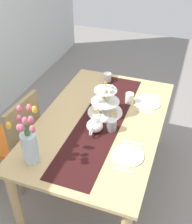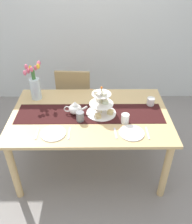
# 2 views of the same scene
# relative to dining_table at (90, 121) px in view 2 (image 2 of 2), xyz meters

# --- Properties ---
(ground_plane) EXTENTS (8.00, 8.00, 0.00)m
(ground_plane) POSITION_rel_dining_table_xyz_m (0.00, 0.00, -0.63)
(ground_plane) COLOR gray
(room_wall_rear) EXTENTS (6.00, 0.08, 2.60)m
(room_wall_rear) POSITION_rel_dining_table_xyz_m (0.00, 1.60, 0.67)
(room_wall_rear) COLOR silver
(room_wall_rear) RESTS_ON ground_plane
(dining_table) EXTENTS (1.59, 0.99, 0.73)m
(dining_table) POSITION_rel_dining_table_xyz_m (0.00, 0.00, 0.00)
(dining_table) COLOR tan
(dining_table) RESTS_ON ground_plane
(chair_left) EXTENTS (0.45, 0.45, 0.91)m
(chair_left) POSITION_rel_dining_table_xyz_m (-0.21, 0.72, -0.13)
(chair_left) COLOR #9C8254
(chair_left) RESTS_ON ground_plane
(table_runner) EXTENTS (1.47, 0.34, 0.00)m
(table_runner) POSITION_rel_dining_table_xyz_m (0.00, -0.01, 0.10)
(table_runner) COLOR black
(table_runner) RESTS_ON dining_table
(tiered_cake_stand) EXTENTS (0.30, 0.30, 0.30)m
(tiered_cake_stand) POSITION_rel_dining_table_xyz_m (0.12, -0.00, 0.20)
(tiered_cake_stand) COLOR beige
(tiered_cake_stand) RESTS_ON table_runner
(teapot) EXTENTS (0.24, 0.13, 0.14)m
(teapot) POSITION_rel_dining_table_xyz_m (-0.15, 0.00, 0.16)
(teapot) COLOR white
(teapot) RESTS_ON table_runner
(tulip_vase) EXTENTS (0.16, 0.22, 0.43)m
(tulip_vase) POSITION_rel_dining_table_xyz_m (-0.59, 0.30, 0.27)
(tulip_vase) COLOR silver
(tulip_vase) RESTS_ON dining_table
(cream_jug) EXTENTS (0.08, 0.08, 0.08)m
(cream_jug) POSITION_rel_dining_table_xyz_m (0.64, 0.15, 0.14)
(cream_jug) COLOR white
(cream_jug) RESTS_ON dining_table
(dinner_plate_left) EXTENTS (0.23, 0.23, 0.01)m
(dinner_plate_left) POSITION_rel_dining_table_xyz_m (-0.33, -0.32, 0.10)
(dinner_plate_left) COLOR white
(dinner_plate_left) RESTS_ON dining_table
(fork_left) EXTENTS (0.02, 0.15, 0.01)m
(fork_left) POSITION_rel_dining_table_xyz_m (-0.47, -0.32, 0.10)
(fork_left) COLOR silver
(fork_left) RESTS_ON dining_table
(knife_left) EXTENTS (0.01, 0.17, 0.01)m
(knife_left) POSITION_rel_dining_table_xyz_m (-0.18, -0.32, 0.10)
(knife_left) COLOR silver
(knife_left) RESTS_ON dining_table
(dinner_plate_right) EXTENTS (0.23, 0.23, 0.01)m
(dinner_plate_right) POSITION_rel_dining_table_xyz_m (0.38, -0.32, 0.10)
(dinner_plate_right) COLOR white
(dinner_plate_right) RESTS_ON dining_table
(fork_right) EXTENTS (0.03, 0.15, 0.01)m
(fork_right) POSITION_rel_dining_table_xyz_m (0.24, -0.32, 0.10)
(fork_right) COLOR silver
(fork_right) RESTS_ON dining_table
(knife_right) EXTENTS (0.02, 0.17, 0.01)m
(knife_right) POSITION_rel_dining_table_xyz_m (0.53, -0.32, 0.10)
(knife_right) COLOR silver
(knife_right) RESTS_ON dining_table
(mug_grey) EXTENTS (0.08, 0.08, 0.09)m
(mug_grey) POSITION_rel_dining_table_xyz_m (-0.09, -0.12, 0.15)
(mug_grey) COLOR slate
(mug_grey) RESTS_ON table_runner
(mug_white_text) EXTENTS (0.08, 0.08, 0.09)m
(mug_white_text) POSITION_rel_dining_table_xyz_m (0.34, -0.16, 0.14)
(mug_white_text) COLOR white
(mug_white_text) RESTS_ON dining_table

